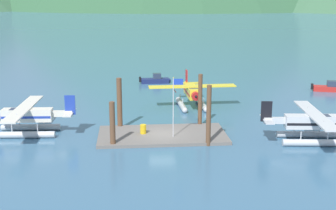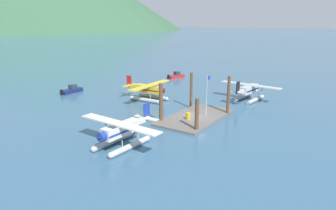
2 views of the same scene
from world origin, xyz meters
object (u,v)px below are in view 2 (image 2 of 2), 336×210
object	(u,v)px
flagpole	(207,90)
seaplane_silver_stbd_aft	(249,91)
boat_red_open_east	(176,76)
seaplane_cream_port_fwd	(121,132)
seaplane_yellow_bow_right	(149,91)
boat_navy_open_north	(72,90)
fuel_drum	(188,116)

from	to	relation	value
flagpole	seaplane_silver_stbd_aft	xyz separation A→B (m)	(12.47, -1.71, -2.28)
seaplane_silver_stbd_aft	boat_red_open_east	size ratio (longest dim) A/B	2.21
seaplane_cream_port_fwd	seaplane_silver_stbd_aft	bearing A→B (deg)	-10.13
seaplane_yellow_bow_right	seaplane_cream_port_fwd	size ratio (longest dim) A/B	1.00
flagpole	boat_navy_open_north	xyz separation A→B (m)	(-0.01, 27.89, -3.37)
flagpole	boat_red_open_east	xyz separation A→B (m)	(23.93, 19.75, -3.37)
boat_navy_open_north	boat_red_open_east	xyz separation A→B (m)	(23.94, -8.14, 0.00)
seaplane_yellow_bow_right	seaplane_silver_stbd_aft	bearing A→B (deg)	-57.22
fuel_drum	boat_red_open_east	size ratio (longest dim) A/B	0.19
fuel_drum	seaplane_cream_port_fwd	distance (m)	11.34
flagpole	seaplane_yellow_bow_right	xyz separation A→B (m)	(3.35, 12.45, -2.28)
fuel_drum	seaplane_cream_port_fwd	world-z (taller)	seaplane_cream_port_fwd
seaplane_yellow_bow_right	boat_red_open_east	size ratio (longest dim) A/B	2.20
seaplane_silver_stbd_aft	boat_navy_open_north	size ratio (longest dim) A/B	2.14
boat_navy_open_north	boat_red_open_east	distance (m)	25.28
boat_navy_open_north	boat_red_open_east	bearing A→B (deg)	-18.78
flagpole	seaplane_cream_port_fwd	distance (m)	14.56
boat_navy_open_north	seaplane_cream_port_fwd	bearing A→B (deg)	-119.48
fuel_drum	boat_navy_open_north	xyz separation A→B (m)	(2.89, 26.63, -0.25)
fuel_drum	boat_red_open_east	bearing A→B (deg)	34.58
seaplane_cream_port_fwd	boat_navy_open_north	bearing A→B (deg)	60.52
seaplane_silver_stbd_aft	boat_navy_open_north	xyz separation A→B (m)	(-12.48, 29.60, -1.09)
flagpole	seaplane_yellow_bow_right	distance (m)	13.09
flagpole	seaplane_cream_port_fwd	bearing A→B (deg)	167.85
seaplane_cream_port_fwd	boat_red_open_east	xyz separation A→B (m)	(37.99, 16.72, -1.09)
fuel_drum	seaplane_silver_stbd_aft	bearing A→B (deg)	-10.93
seaplane_silver_stbd_aft	seaplane_cream_port_fwd	size ratio (longest dim) A/B	1.00
fuel_drum	seaplane_cream_port_fwd	xyz separation A→B (m)	(-11.17, 1.77, 0.84)
flagpole	boat_red_open_east	size ratio (longest dim) A/B	1.20
flagpole	seaplane_yellow_bow_right	bearing A→B (deg)	74.93
seaplane_cream_port_fwd	boat_red_open_east	world-z (taller)	seaplane_cream_port_fwd
boat_red_open_east	seaplane_yellow_bow_right	bearing A→B (deg)	-160.47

